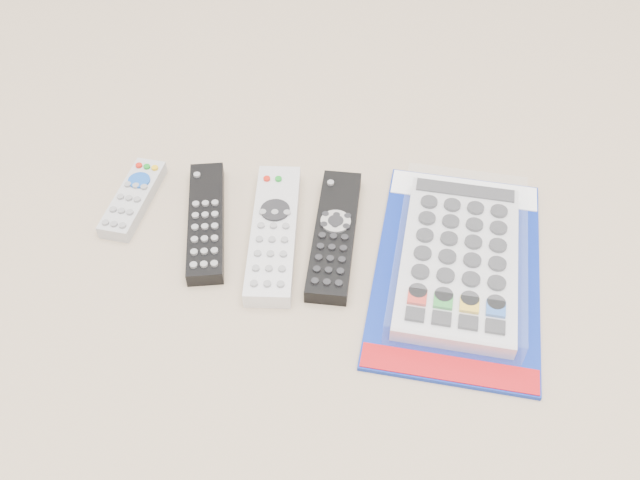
# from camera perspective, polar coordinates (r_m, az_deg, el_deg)

# --- Properties ---
(remote_small_grey) EXTENTS (0.06, 0.14, 0.02)m
(remote_small_grey) POSITION_cam_1_polar(r_m,az_deg,el_deg) (0.96, -14.73, 3.24)
(remote_small_grey) COLOR #A6A6A8
(remote_small_grey) RESTS_ON ground
(remote_slim_black) EXTENTS (0.08, 0.20, 0.02)m
(remote_slim_black) POSITION_cam_1_polar(r_m,az_deg,el_deg) (0.91, -9.10, 1.49)
(remote_slim_black) COLOR black
(remote_slim_black) RESTS_ON ground
(remote_silver_dvd) EXTENTS (0.07, 0.22, 0.03)m
(remote_silver_dvd) POSITION_cam_1_polar(r_m,az_deg,el_deg) (0.88, -3.71, 0.61)
(remote_silver_dvd) COLOR silver
(remote_silver_dvd) RESTS_ON ground
(remote_large_black) EXTENTS (0.05, 0.21, 0.02)m
(remote_large_black) POSITION_cam_1_polar(r_m,az_deg,el_deg) (0.88, 1.17, 0.48)
(remote_large_black) COLOR black
(remote_large_black) RESTS_ON ground
(jumbo_remote_packaged) EXTENTS (0.22, 0.33, 0.04)m
(jumbo_remote_packaged) POSITION_cam_1_polar(r_m,az_deg,el_deg) (0.86, 11.07, -1.43)
(jumbo_remote_packaged) COLOR navy
(jumbo_remote_packaged) RESTS_ON ground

